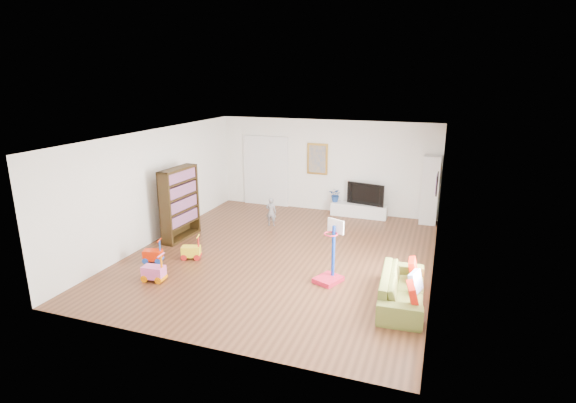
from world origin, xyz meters
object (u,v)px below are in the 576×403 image
(media_console, at_px, (359,210))
(bookshelf, at_px, (180,204))
(sofa, at_px, (402,289))
(basketball_hoop, at_px, (329,252))

(media_console, xyz_separation_m, bookshelf, (-3.83, -3.25, 0.70))
(media_console, distance_m, sofa, 5.12)
(media_console, bearing_deg, bookshelf, -138.64)
(bookshelf, xyz_separation_m, sofa, (5.52, -1.58, -0.61))
(media_console, relative_size, basketball_hoop, 1.27)
(sofa, bearing_deg, basketball_hoop, 71.75)
(media_console, xyz_separation_m, basketball_hoop, (0.24, -4.44, 0.44))
(basketball_hoop, bearing_deg, sofa, 7.92)
(media_console, height_order, sofa, sofa)
(basketball_hoop, bearing_deg, media_console, 116.15)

